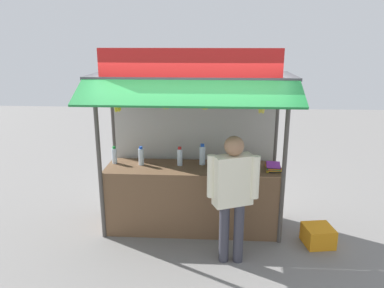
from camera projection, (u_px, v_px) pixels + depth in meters
The scene contains 16 objects.
ground_plane at pixel (192, 227), 5.68m from camera, with size 20.00×20.00×0.00m, color slate.
stall_counter at pixel (192, 198), 5.55m from camera, with size 2.52×0.70×0.98m, color brown.
stall_structure at pixel (192, 122), 5.33m from camera, with size 2.72×1.54×2.67m.
water_bottle_far_left at pixel (238, 155), 5.58m from camera, with size 0.07×0.07×0.24m.
water_bottle_mid_right at pixel (202, 155), 5.49m from camera, with size 0.09×0.09×0.32m.
water_bottle_front_right at pixel (114, 155), 5.54m from camera, with size 0.07×0.07×0.26m.
water_bottle_left at pixel (141, 156), 5.47m from camera, with size 0.08×0.08×0.28m.
water_bottle_mid_left at pixel (180, 157), 5.45m from camera, with size 0.08×0.08×0.28m.
magazine_stack_rear_center at pixel (273, 167), 5.29m from camera, with size 0.23×0.32×0.08m.
magazine_stack_back_left at pixel (215, 166), 5.39m from camera, with size 0.21×0.26×0.04m.
banana_bunch_leftmost at pixel (117, 105), 4.76m from camera, with size 0.10×0.09×0.33m.
banana_bunch_inner_left at pixel (205, 103), 4.69m from camera, with size 0.11×0.11×0.28m.
banana_bunch_inner_right at pixel (166, 103), 4.72m from camera, with size 0.10×0.10×0.28m.
banana_bunch_rightmost at pixel (262, 107), 4.65m from camera, with size 0.11×0.11×0.32m.
vendor_person at pixel (233, 189), 4.55m from camera, with size 0.64×0.37×1.68m.
plastic_crate at pixel (318, 236), 5.18m from camera, with size 0.38×0.38×0.27m, color orange.
Camera 1 is at (0.31, -5.10, 2.79)m, focal length 34.73 mm.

